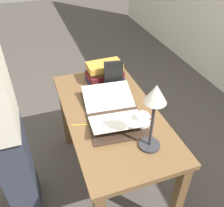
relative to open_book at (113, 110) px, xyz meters
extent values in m
plane|color=#47423D|center=(-0.02, 0.00, -0.77)|extent=(12.00, 12.00, 0.00)
cube|color=brown|center=(-0.02, 0.00, -0.04)|extent=(1.21, 0.63, 0.03)
cube|color=brown|center=(-0.57, -0.27, -0.41)|extent=(0.06, 0.06, 0.71)
cube|color=brown|center=(-0.57, 0.26, -0.41)|extent=(0.06, 0.06, 0.71)
cube|color=brown|center=(0.54, 0.26, -0.41)|extent=(0.06, 0.06, 0.71)
cube|color=#38281E|center=(0.00, 0.00, -0.02)|extent=(0.06, 0.36, 0.02)
cube|color=#38281E|center=(-0.15, 0.01, -0.02)|extent=(0.31, 0.39, 0.01)
cube|color=#38281E|center=(0.15, -0.01, -0.02)|extent=(0.31, 0.39, 0.01)
cube|color=white|center=(-0.13, 0.01, 0.02)|extent=(0.28, 0.37, 0.09)
cube|color=white|center=(0.13, -0.01, 0.02)|extent=(0.28, 0.37, 0.09)
cube|color=#1E284C|center=(-0.43, 0.08, -0.01)|extent=(0.17, 0.30, 0.03)
cube|color=maroon|center=(-0.43, 0.08, 0.03)|extent=(0.20, 0.30, 0.05)
cube|color=brown|center=(-0.43, 0.08, 0.07)|extent=(0.19, 0.25, 0.03)
cube|color=#BC8933|center=(-0.43, 0.08, 0.11)|extent=(0.16, 0.28, 0.05)
cube|color=black|center=(-0.29, 0.11, 0.09)|extent=(0.05, 0.15, 0.24)
cylinder|color=#2D2D33|center=(0.36, 0.10, -0.02)|extent=(0.13, 0.13, 0.02)
cylinder|color=#2D2D33|center=(0.36, 0.10, 0.15)|extent=(0.02, 0.02, 0.31)
cone|color=silver|center=(0.36, 0.10, 0.35)|extent=(0.12, 0.12, 0.10)
cylinder|color=white|center=(0.18, 0.14, 0.02)|extent=(0.09, 0.09, 0.09)
torus|color=white|center=(0.19, 0.19, 0.02)|extent=(0.02, 0.05, 0.05)
cylinder|color=gold|center=(0.05, -0.22, -0.02)|extent=(0.05, 0.16, 0.01)
cube|color=#2D3342|center=(-0.03, -0.70, -0.37)|extent=(0.31, 0.20, 0.79)
camera|label=1|loc=(1.26, -0.45, 1.07)|focal=40.00mm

